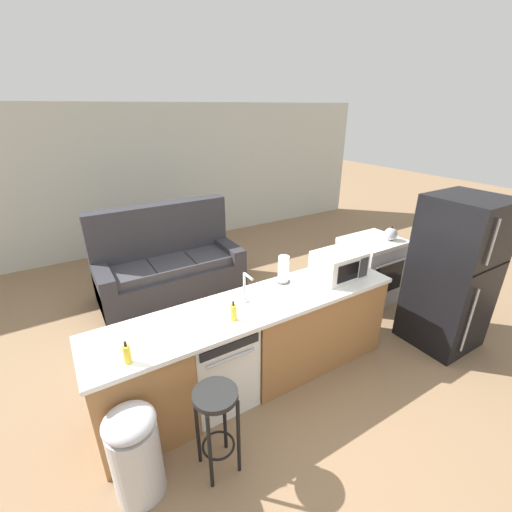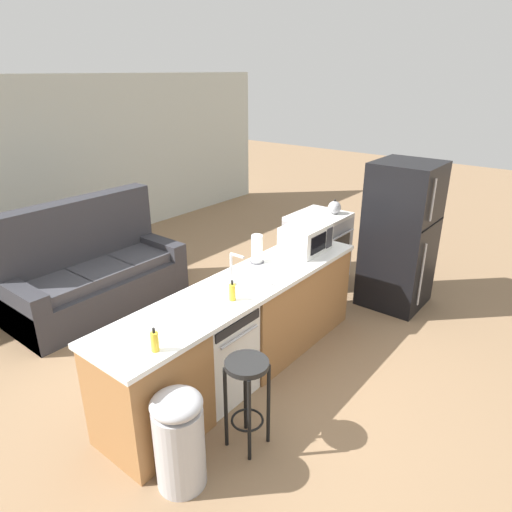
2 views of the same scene
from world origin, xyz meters
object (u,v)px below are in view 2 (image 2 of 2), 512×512
object	(u,v)px
kettle	(335,207)
refrigerator	(400,236)
trash_bin	(179,439)
couch	(93,274)
soap_bottle	(232,292)
microwave	(306,238)
dish_soap_bottle	(155,341)
paper_towel_roll	(257,249)
stove_range	(317,247)
bar_stool	(247,386)
dishwasher	(213,351)

from	to	relation	value
kettle	refrigerator	bearing A→B (deg)	-99.85
trash_bin	refrigerator	bearing A→B (deg)	-0.93
couch	trash_bin	bearing A→B (deg)	-112.43
trash_bin	kettle	bearing A→B (deg)	14.24
soap_bottle	kettle	world-z (taller)	kettle
microwave	dish_soap_bottle	world-z (taller)	microwave
dish_soap_bottle	kettle	size ratio (longest dim) A/B	0.86
paper_towel_roll	couch	bearing A→B (deg)	105.85
paper_towel_roll	couch	distance (m)	2.21
trash_bin	couch	world-z (taller)	couch
stove_range	dish_soap_bottle	world-z (taller)	dish_soap_bottle
bar_stool	soap_bottle	bearing A→B (deg)	50.15
dishwasher	kettle	world-z (taller)	kettle
dish_soap_bottle	bar_stool	distance (m)	0.76
microwave	trash_bin	bearing A→B (deg)	-167.69
dish_soap_bottle	bar_stool	xyz separation A→B (m)	(0.46, -0.42, -0.44)
stove_range	microwave	distance (m)	1.43
dish_soap_bottle	dishwasher	bearing A→B (deg)	15.37
refrigerator	dish_soap_bottle	world-z (taller)	refrigerator
paper_towel_roll	soap_bottle	distance (m)	0.82
soap_bottle	couch	size ratio (longest dim) A/B	0.09
dishwasher	stove_range	bearing A→B (deg)	11.91
soap_bottle	dish_soap_bottle	bearing A→B (deg)	-174.99
paper_towel_roll	bar_stool	size ratio (longest dim) A/B	0.38
microwave	dish_soap_bottle	distance (m)	2.17
soap_bottle	bar_stool	size ratio (longest dim) A/B	0.24
dishwasher	bar_stool	xyz separation A→B (m)	(-0.29, -0.62, 0.11)
refrigerator	bar_stool	bearing A→B (deg)	-178.56
microwave	refrigerator	bearing A→B (deg)	-24.82
microwave	bar_stool	distance (m)	1.88
soap_bottle	trash_bin	xyz separation A→B (m)	(-0.97, -0.36, -0.59)
soap_bottle	bar_stool	world-z (taller)	soap_bottle
dishwasher	couch	distance (m)	2.26
stove_range	refrigerator	size ratio (longest dim) A/B	0.52
refrigerator	kettle	size ratio (longest dim) A/B	8.37
dishwasher	bar_stool	bearing A→B (deg)	-114.87
dish_soap_bottle	microwave	bearing A→B (deg)	5.39
refrigerator	microwave	size ratio (longest dim) A/B	3.43
stove_range	kettle	size ratio (longest dim) A/B	4.39
refrigerator	paper_towel_roll	bearing A→B (deg)	156.55
microwave	soap_bottle	bearing A→B (deg)	-174.36
microwave	couch	world-z (taller)	couch
microwave	bar_stool	size ratio (longest dim) A/B	0.68
microwave	kettle	world-z (taller)	microwave
dishwasher	dish_soap_bottle	bearing A→B (deg)	-164.63
refrigerator	dish_soap_bottle	bearing A→B (deg)	174.12
soap_bottle	couch	xyz separation A→B (m)	(0.16, 2.37, -0.58)
soap_bottle	paper_towel_roll	bearing A→B (deg)	24.09
dish_soap_bottle	trash_bin	world-z (taller)	dish_soap_bottle
stove_range	paper_towel_roll	world-z (taller)	paper_towel_roll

